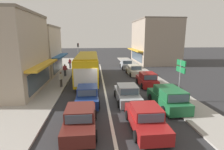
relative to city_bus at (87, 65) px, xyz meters
The scene contains 20 objects.
ground_plane 5.89m from the city_bus, 70.19° to the right, with size 140.00×140.00×0.00m, color #2D2D30.
lane_centre_line 2.94m from the city_bus, 33.47° to the right, with size 0.20×28.00×0.01m, color silver.
sidewalk_left 5.29m from the city_bus, behind, with size 5.20×44.00×0.14m, color #A39E96.
kerb_right 8.33m from the city_bus, ahead, with size 2.80×44.00×0.12m, color #A39E96.
shopfront_mid_block 9.25m from the city_bus, 155.28° to the left, with size 8.90×7.37×6.84m.
building_right_far 19.59m from the city_bus, 46.50° to the left, with size 8.49×10.88×8.79m.
city_bus is the anchor object (origin of this frame).
sedan_queue_far_back 8.08m from the city_bus, 87.99° to the right, with size 1.92×4.21×1.47m.
sedan_queue_gap_filler 13.16m from the city_bus, 73.00° to the right, with size 1.91×4.21×1.47m.
sedan_behind_bus_mid 12.32m from the city_bus, 89.87° to the right, with size 1.92×4.21×1.47m.
sedan_behind_bus_near 8.83m from the city_bus, 65.83° to the right, with size 1.90×4.20×1.47m.
parked_wagon_kerb_front 11.53m from the city_bus, 55.42° to the right, with size 2.05×4.56×1.58m.
parked_hatchback_kerb_second 7.59m from the city_bus, 27.51° to the right, with size 1.85×3.72×1.54m.
parked_sedan_kerb_third 7.04m from the city_bus, 19.37° to the left, with size 2.02×4.26×1.47m.
parked_sedan_kerb_rear 10.11m from the city_bus, 50.51° to the left, with size 1.95×4.23×1.47m.
traffic_light_downstreet 11.75m from the city_bus, 100.44° to the left, with size 0.33×0.24×4.20m.
directional_road_sign 11.56m from the city_bus, 46.92° to the right, with size 0.10×1.40×3.60m.
pedestrian_with_handbag_near 8.80m from the city_bus, 112.00° to the left, with size 0.49×0.61×1.63m.
pedestrian_browsing_midblock 3.75m from the city_bus, 147.90° to the left, with size 0.58×0.53×1.63m.
pedestrian_far_walker 4.38m from the city_bus, 128.46° to the right, with size 0.37×0.51×1.63m.
Camera 1 is at (-0.96, -16.49, 5.36)m, focal length 28.00 mm.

